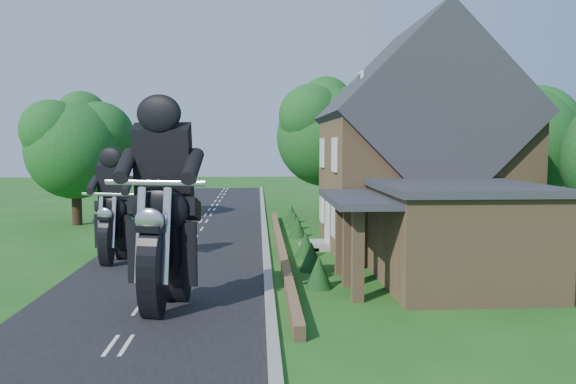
{
  "coord_description": "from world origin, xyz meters",
  "views": [
    {
      "loc": [
        3.31,
        -19.09,
        4.8
      ],
      "look_at": [
        4.53,
        3.49,
        2.8
      ],
      "focal_mm": 35.0,
      "sensor_mm": 36.0,
      "label": 1
    }
  ],
  "objects": [
    {
      "name": "ground",
      "position": [
        0.0,
        0.0,
        0.0
      ],
      "size": [
        120.0,
        120.0,
        0.0
      ],
      "primitive_type": "plane",
      "color": "#1B4E16",
      "rests_on": "ground"
    },
    {
      "name": "road",
      "position": [
        0.0,
        0.0,
        0.01
      ],
      "size": [
        7.0,
        80.0,
        0.02
      ],
      "primitive_type": "cube",
      "color": "black",
      "rests_on": "ground"
    },
    {
      "name": "kerb",
      "position": [
        3.65,
        0.0,
        0.06
      ],
      "size": [
        0.3,
        80.0,
        0.12
      ],
      "primitive_type": "cube",
      "color": "gray",
      "rests_on": "ground"
    },
    {
      "name": "garden_wall",
      "position": [
        4.3,
        5.0,
        0.2
      ],
      "size": [
        0.3,
        22.0,
        0.4
      ],
      "primitive_type": "cube",
      "color": "olive",
      "rests_on": "ground"
    },
    {
      "name": "house",
      "position": [
        10.49,
        6.0,
        4.34
      ],
      "size": [
        9.54,
        8.64,
        10.24
      ],
      "color": "olive",
      "rests_on": "ground"
    },
    {
      "name": "annex",
      "position": [
        9.87,
        -0.8,
        1.77
      ],
      "size": [
        7.05,
        5.94,
        3.44
      ],
      "color": "olive",
      "rests_on": "ground"
    },
    {
      "name": "tree_house_right",
      "position": [
        16.65,
        8.62,
        5.19
      ],
      "size": [
        6.51,
        6.0,
        8.4
      ],
      "color": "black",
      "rests_on": "ground"
    },
    {
      "name": "tree_behind_house",
      "position": [
        14.18,
        16.14,
        6.23
      ],
      "size": [
        7.81,
        7.2,
        10.08
      ],
      "color": "black",
      "rests_on": "ground"
    },
    {
      "name": "tree_behind_left",
      "position": [
        8.16,
        17.13,
        5.73
      ],
      "size": [
        6.94,
        6.4,
        9.16
      ],
      "color": "black",
      "rests_on": "ground"
    },
    {
      "name": "tree_far_road",
      "position": [
        -6.86,
        14.11,
        4.84
      ],
      "size": [
        6.08,
        5.6,
        7.84
      ],
      "color": "black",
      "rests_on": "ground"
    },
    {
      "name": "shrub_a",
      "position": [
        5.3,
        -1.0,
        0.55
      ],
      "size": [
        0.9,
        0.9,
        1.1
      ],
      "primitive_type": "cone",
      "color": "#103313",
      "rests_on": "ground"
    },
    {
      "name": "shrub_b",
      "position": [
        5.3,
        1.5,
        0.55
      ],
      "size": [
        0.9,
        0.9,
        1.1
      ],
      "primitive_type": "cone",
      "color": "#103313",
      "rests_on": "ground"
    },
    {
      "name": "shrub_c",
      "position": [
        5.3,
        4.0,
        0.55
      ],
      "size": [
        0.9,
        0.9,
        1.1
      ],
      "primitive_type": "cone",
      "color": "#103313",
      "rests_on": "ground"
    },
    {
      "name": "shrub_d",
      "position": [
        5.3,
        9.0,
        0.55
      ],
      "size": [
        0.9,
        0.9,
        1.1
      ],
      "primitive_type": "cone",
      "color": "#103313",
      "rests_on": "ground"
    },
    {
      "name": "shrub_e",
      "position": [
        5.3,
        11.5,
        0.55
      ],
      "size": [
        0.9,
        0.9,
        1.1
      ],
      "primitive_type": "cone",
      "color": "#103313",
      "rests_on": "ground"
    },
    {
      "name": "shrub_f",
      "position": [
        5.3,
        14.0,
        0.55
      ],
      "size": [
        0.9,
        0.9,
        1.1
      ],
      "primitive_type": "cone",
      "color": "#103313",
      "rests_on": "ground"
    },
    {
      "name": "motorcycle_lead",
      "position": [
        0.66,
        -3.23,
        0.91
      ],
      "size": [
        0.99,
        2.02,
        1.83
      ],
      "primitive_type": null,
      "rotation": [
        0.0,
        0.0,
        2.88
      ],
      "color": "black",
      "rests_on": "ground"
    },
    {
      "name": "motorcycle_follow",
      "position": [
        -2.38,
        3.22,
        0.69
      ],
      "size": [
        0.76,
        1.53,
        1.38
      ],
      "primitive_type": null,
      "rotation": [
        0.0,
        0.0,
        2.87
      ],
      "color": "black",
      "rests_on": "ground"
    }
  ]
}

